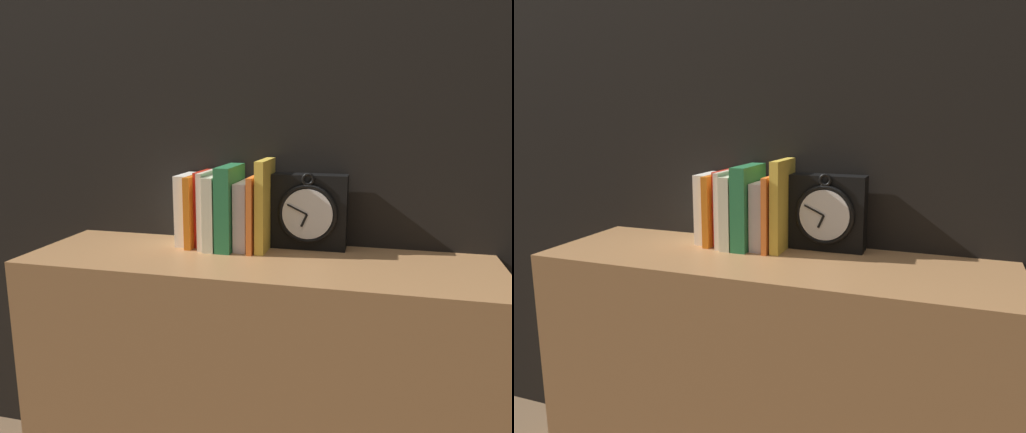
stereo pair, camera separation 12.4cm
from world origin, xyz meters
TOP-DOWN VIEW (x-y plane):
  - wall_back at (0.00, 0.21)m, footprint 6.00×0.05m
  - bookshelf at (0.00, 0.00)m, footprint 1.19×0.36m
  - clock at (0.11, 0.14)m, footprint 0.20×0.08m
  - book_slot0_white at (-0.23, 0.11)m, footprint 0.04×0.12m
  - book_slot1_orange at (-0.20, 0.10)m, footprint 0.02×0.14m
  - book_slot2_red at (-0.18, 0.11)m, footprint 0.02×0.12m
  - book_slot3_cream at (-0.16, 0.10)m, footprint 0.01×0.15m
  - book_slot4_cream at (-0.13, 0.09)m, footprint 0.03×0.16m
  - book_slot5_green at (-0.10, 0.09)m, footprint 0.04×0.16m
  - book_slot6_white at (-0.05, 0.10)m, footprint 0.03×0.14m
  - book_slot7_orange at (-0.02, 0.09)m, footprint 0.01×0.15m
  - book_slot8_yellow at (-0.00, 0.10)m, footprint 0.02×0.15m

SIDE VIEW (x-z plane):
  - bookshelf at x=0.00m, z-range 0.00..0.72m
  - book_slot6_white at x=-0.05m, z-range 0.72..0.91m
  - book_slot1_orange at x=-0.20m, z-range 0.72..0.92m
  - book_slot0_white at x=-0.23m, z-range 0.72..0.92m
  - book_slot4_cream at x=-0.13m, z-range 0.72..0.92m
  - book_slot7_orange at x=-0.02m, z-range 0.72..0.92m
  - clock at x=0.11m, z-range 0.72..0.93m
  - book_slot2_red at x=-0.18m, z-range 0.72..0.93m
  - book_slot3_cream at x=-0.16m, z-range 0.72..0.93m
  - book_slot5_green at x=-0.10m, z-range 0.72..0.95m
  - book_slot8_yellow at x=0.00m, z-range 0.72..0.97m
  - wall_back at x=0.00m, z-range 0.00..2.60m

